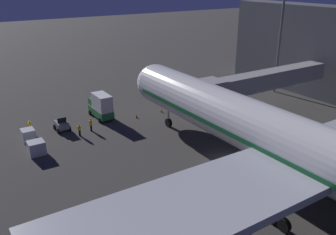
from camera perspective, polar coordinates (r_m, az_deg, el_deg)
The scene contains 13 objects.
ground_plane at distance 42.15m, azimuth 9.67°, elevation -7.10°, with size 320.00×320.00×0.00m, color #383533.
airliner_at_gate at distance 33.11m, azimuth 24.06°, elevation -6.43°, with size 48.06×62.48×20.25m.
jet_bridge at distance 54.40m, azimuth 14.01°, elevation 5.51°, with size 24.26×3.40×7.11m.
apron_floodlight_mast at distance 67.39m, azimuth 17.43°, elevation 13.44°, with size 2.90×0.50×20.35m.
pushback_tug at distance 51.91m, azimuth -16.43°, elevation -1.12°, with size 1.86×2.28×1.95m.
catering_truck at distance 54.76m, azimuth -10.55°, elevation 1.84°, with size 2.36×5.35×3.78m.
baggage_container_near_belt at distance 50.00m, azimuth -21.21°, elevation -2.60°, with size 1.58×1.77×1.58m, color #B7BABF.
baggage_container_far_row at distance 45.91m, azimuth -20.06°, elevation -4.53°, with size 1.88×1.78×1.66m, color #B7BABF.
ground_crew_near_nose_gear at distance 50.57m, azimuth -12.09°, elevation -1.02°, with size 0.40×0.40×1.84m.
ground_crew_by_belt_loader at distance 49.34m, azimuth -13.82°, elevation -1.81°, with size 0.40×0.40×1.76m.
ground_crew_under_port_wing at distance 52.34m, azimuth -20.99°, elevation -1.24°, with size 0.40×0.40×1.83m.
traffic_cone_nose_port at distance 56.57m, azimuth -1.08°, elevation 1.11°, with size 0.36×0.36×0.55m, color orange.
traffic_cone_nose_starboard at distance 54.53m, azimuth -5.01°, elevation 0.23°, with size 0.36×0.36×0.55m, color orange.
Camera 1 is at (25.72, 26.82, 19.91)m, focal length 38.61 mm.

